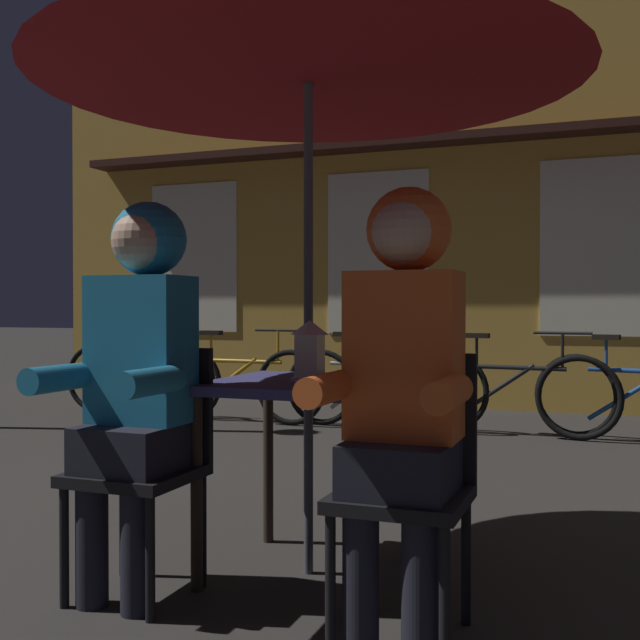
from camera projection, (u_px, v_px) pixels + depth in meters
The scene contains 14 objects.
ground_plane at pixel (308, 573), 2.97m from camera, with size 60.00×60.00×0.00m, color #2D2B28.
cafe_table at pixel (308, 407), 2.96m from camera, with size 0.72×0.72×0.74m.
patio_umbrella at pixel (308, 34), 2.94m from camera, with size 2.10×2.10×2.31m.
lantern at pixel (310, 349), 2.93m from camera, with size 0.11×0.11×0.23m.
chair_left at pixel (147, 454), 2.78m from camera, with size 0.40×0.40×0.87m.
chair_right at pixel (407, 475), 2.45m from camera, with size 0.40×0.40×0.87m.
person_left_hooded at pixel (137, 356), 2.73m from camera, with size 0.45×0.56×1.40m.
person_right_hooded at pixel (402, 363), 2.39m from camera, with size 0.45×0.56×1.40m.
shopfront_building at pixel (488, 108), 8.01m from camera, with size 10.00×0.93×6.20m.
bicycle_nearest at pixel (138, 378), 7.41m from camera, with size 1.68×0.09×0.84m.
bicycle_second at pixel (239, 383), 6.91m from camera, with size 1.68×0.12×0.84m.
bicycle_third at pixel (376, 388), 6.52m from camera, with size 1.68×0.14×0.84m.
bicycle_fourth at pixel (511, 392), 6.16m from camera, with size 1.68×0.22×0.84m.
book at pixel (352, 376), 3.00m from camera, with size 0.20×0.14×0.02m, color #661E7A.
Camera 1 is at (1.08, -2.75, 1.02)m, focal length 43.51 mm.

